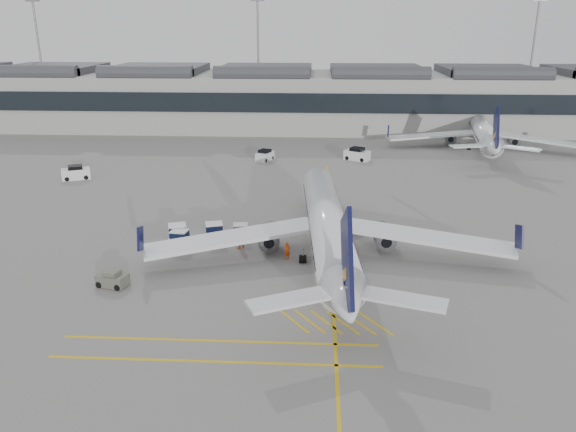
{
  "coord_description": "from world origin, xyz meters",
  "views": [
    {
      "loc": [
        8.53,
        -43.57,
        21.03
      ],
      "look_at": [
        5.95,
        5.1,
        4.0
      ],
      "focal_mm": 35.0,
      "sensor_mm": 36.0,
      "label": 1
    }
  ],
  "objects_px": {
    "airliner_main": "(328,226)",
    "belt_loader": "(331,225)",
    "pushback_tug": "(112,279)",
    "baggage_cart_a": "(214,231)",
    "ramp_agent_a": "(287,251)",
    "ramp_agent_b": "(239,239)"
  },
  "relations": [
    {
      "from": "airliner_main",
      "to": "belt_loader",
      "type": "relative_size",
      "value": 6.91
    },
    {
      "from": "airliner_main",
      "to": "belt_loader",
      "type": "height_order",
      "value": "airliner_main"
    },
    {
      "from": "ramp_agent_a",
      "to": "pushback_tug",
      "type": "distance_m",
      "value": 15.61
    },
    {
      "from": "belt_loader",
      "to": "pushback_tug",
      "type": "height_order",
      "value": "belt_loader"
    },
    {
      "from": "pushback_tug",
      "to": "belt_loader",
      "type": "bearing_deg",
      "value": 51.69
    },
    {
      "from": "airliner_main",
      "to": "baggage_cart_a",
      "type": "relative_size",
      "value": 17.86
    },
    {
      "from": "baggage_cart_a",
      "to": "ramp_agent_a",
      "type": "relative_size",
      "value": 1.24
    },
    {
      "from": "ramp_agent_a",
      "to": "pushback_tug",
      "type": "xyz_separation_m",
      "value": [
        -14.3,
        -6.27,
        -0.23
      ]
    },
    {
      "from": "baggage_cart_a",
      "to": "airliner_main",
      "type": "bearing_deg",
      "value": -29.28
    },
    {
      "from": "belt_loader",
      "to": "baggage_cart_a",
      "type": "distance_m",
      "value": 12.25
    },
    {
      "from": "ramp_agent_a",
      "to": "ramp_agent_b",
      "type": "height_order",
      "value": "ramp_agent_b"
    },
    {
      "from": "ramp_agent_a",
      "to": "belt_loader",
      "type": "bearing_deg",
      "value": 27.14
    },
    {
      "from": "ramp_agent_a",
      "to": "pushback_tug",
      "type": "height_order",
      "value": "ramp_agent_a"
    },
    {
      "from": "airliner_main",
      "to": "ramp_agent_b",
      "type": "bearing_deg",
      "value": 167.97
    },
    {
      "from": "airliner_main",
      "to": "ramp_agent_a",
      "type": "relative_size",
      "value": 22.13
    },
    {
      "from": "baggage_cart_a",
      "to": "pushback_tug",
      "type": "height_order",
      "value": "baggage_cart_a"
    },
    {
      "from": "airliner_main",
      "to": "pushback_tug",
      "type": "height_order",
      "value": "airliner_main"
    },
    {
      "from": "airliner_main",
      "to": "baggage_cart_a",
      "type": "height_order",
      "value": "airliner_main"
    },
    {
      "from": "airliner_main",
      "to": "pushback_tug",
      "type": "distance_m",
      "value": 19.61
    },
    {
      "from": "baggage_cart_a",
      "to": "ramp_agent_a",
      "type": "distance_m",
      "value": 8.68
    },
    {
      "from": "airliner_main",
      "to": "ramp_agent_a",
      "type": "xyz_separation_m",
      "value": [
        -3.7,
        -1.17,
        -2.08
      ]
    },
    {
      "from": "ramp_agent_b",
      "to": "belt_loader",
      "type": "bearing_deg",
      "value": 167.92
    }
  ]
}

